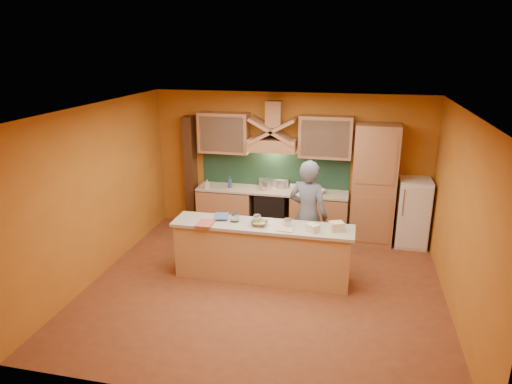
% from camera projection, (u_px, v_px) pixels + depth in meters
% --- Properties ---
extents(floor, '(5.50, 5.00, 0.01)m').
position_uv_depth(floor, '(264.00, 287.00, 7.23)').
color(floor, brown).
rests_on(floor, ground).
extents(ceiling, '(5.50, 5.00, 0.01)m').
position_uv_depth(ceiling, '(265.00, 110.00, 6.37)').
color(ceiling, white).
rests_on(ceiling, wall_back).
extents(wall_back, '(5.50, 0.02, 2.80)m').
position_uv_depth(wall_back, '(289.00, 163.00, 9.12)').
color(wall_back, '#C17425').
rests_on(wall_back, floor).
extents(wall_front, '(5.50, 0.02, 2.80)m').
position_uv_depth(wall_front, '(214.00, 287.00, 4.48)').
color(wall_front, '#C17425').
rests_on(wall_front, floor).
extents(wall_left, '(0.02, 5.00, 2.80)m').
position_uv_depth(wall_left, '(98.00, 192.00, 7.36)').
color(wall_left, '#C17425').
rests_on(wall_left, floor).
extents(wall_right, '(0.02, 5.00, 2.80)m').
position_uv_depth(wall_right, '(462.00, 218.00, 6.23)').
color(wall_right, '#C17425').
rests_on(wall_right, floor).
extents(base_cabinet_left, '(1.10, 0.60, 0.86)m').
position_uv_depth(base_cabinet_left, '(226.00, 209.00, 9.40)').
color(base_cabinet_left, tan).
rests_on(base_cabinet_left, floor).
extents(base_cabinet_right, '(1.10, 0.60, 0.86)m').
position_uv_depth(base_cabinet_right, '(319.00, 216.00, 9.01)').
color(base_cabinet_right, tan).
rests_on(base_cabinet_right, floor).
extents(counter_top, '(3.00, 0.62, 0.04)m').
position_uv_depth(counter_top, '(272.00, 191.00, 9.06)').
color(counter_top, beige).
rests_on(counter_top, base_cabinet_left).
extents(stove, '(0.60, 0.58, 0.90)m').
position_uv_depth(stove, '(272.00, 212.00, 9.20)').
color(stove, black).
rests_on(stove, floor).
extents(backsplash, '(3.00, 0.03, 0.70)m').
position_uv_depth(backsplash, '(275.00, 170.00, 9.21)').
color(backsplash, '#183527').
rests_on(backsplash, wall_back).
extents(range_hood, '(0.92, 0.50, 0.24)m').
position_uv_depth(range_hood, '(273.00, 145.00, 8.82)').
color(range_hood, tan).
rests_on(range_hood, wall_back).
extents(hood_chimney, '(0.30, 0.30, 0.50)m').
position_uv_depth(hood_chimney, '(274.00, 114.00, 8.73)').
color(hood_chimney, tan).
rests_on(hood_chimney, wall_back).
extents(upper_cabinet_left, '(1.00, 0.35, 0.80)m').
position_uv_depth(upper_cabinet_left, '(224.00, 133.00, 9.04)').
color(upper_cabinet_left, tan).
rests_on(upper_cabinet_left, wall_back).
extents(upper_cabinet_right, '(1.00, 0.35, 0.80)m').
position_uv_depth(upper_cabinet_right, '(325.00, 137.00, 8.63)').
color(upper_cabinet_right, tan).
rests_on(upper_cabinet_right, wall_back).
extents(pantry_column, '(0.80, 0.60, 2.30)m').
position_uv_depth(pantry_column, '(374.00, 185.00, 8.58)').
color(pantry_column, tan).
rests_on(pantry_column, floor).
extents(fridge, '(0.58, 0.60, 1.30)m').
position_uv_depth(fridge, '(412.00, 213.00, 8.58)').
color(fridge, white).
rests_on(fridge, floor).
extents(trim_column_left, '(0.20, 0.30, 2.30)m').
position_uv_depth(trim_column_left, '(191.00, 171.00, 9.48)').
color(trim_column_left, '#472816').
rests_on(trim_column_left, floor).
extents(island_body, '(2.80, 0.55, 0.88)m').
position_uv_depth(island_body, '(262.00, 253.00, 7.39)').
color(island_body, tan).
rests_on(island_body, floor).
extents(island_top, '(2.90, 0.62, 0.05)m').
position_uv_depth(island_top, '(262.00, 226.00, 7.24)').
color(island_top, beige).
rests_on(island_top, island_body).
extents(person, '(0.80, 0.65, 1.90)m').
position_uv_depth(person, '(308.00, 215.00, 7.62)').
color(person, slate).
rests_on(person, floor).
extents(pot_large, '(0.27, 0.27, 0.17)m').
position_uv_depth(pot_large, '(265.00, 186.00, 9.07)').
color(pot_large, silver).
rests_on(pot_large, stove).
extents(pot_small, '(0.23, 0.23, 0.14)m').
position_uv_depth(pot_small, '(281.00, 186.00, 9.14)').
color(pot_small, silver).
rests_on(pot_small, stove).
extents(soap_bottle_a, '(0.08, 0.09, 0.18)m').
position_uv_depth(soap_bottle_a, '(207.00, 184.00, 9.11)').
color(soap_bottle_a, beige).
rests_on(soap_bottle_a, counter_top).
extents(soap_bottle_b, '(0.12, 0.12, 0.23)m').
position_uv_depth(soap_bottle_b, '(230.00, 182.00, 9.15)').
color(soap_bottle_b, navy).
rests_on(soap_bottle_b, counter_top).
extents(bowl_back, '(0.32, 0.32, 0.08)m').
position_uv_depth(bowl_back, '(318.00, 191.00, 8.83)').
color(bowl_back, silver).
rests_on(bowl_back, counter_top).
extents(dish_rack, '(0.29, 0.24, 0.10)m').
position_uv_depth(dish_rack, '(297.00, 188.00, 9.02)').
color(dish_rack, silver).
rests_on(dish_rack, counter_top).
extents(book_lower, '(0.25, 0.34, 0.03)m').
position_uv_depth(book_lower, '(198.00, 223.00, 7.25)').
color(book_lower, '#B95642').
rests_on(book_lower, island_top).
extents(book_upper, '(0.27, 0.34, 0.02)m').
position_uv_depth(book_upper, '(215.00, 216.00, 7.49)').
color(book_upper, '#456799').
rests_on(book_upper, island_top).
extents(jar_large, '(0.15, 0.15, 0.15)m').
position_uv_depth(jar_large, '(235.00, 217.00, 7.34)').
color(jar_large, silver).
rests_on(jar_large, island_top).
extents(jar_small, '(0.13, 0.13, 0.15)m').
position_uv_depth(jar_small, '(257.00, 220.00, 7.23)').
color(jar_small, white).
rests_on(jar_small, island_top).
extents(kitchen_scale, '(0.13, 0.13, 0.09)m').
position_uv_depth(kitchen_scale, '(288.00, 223.00, 7.16)').
color(kitchen_scale, white).
rests_on(kitchen_scale, island_top).
extents(mixing_bowl, '(0.27, 0.27, 0.07)m').
position_uv_depth(mixing_bowl, '(259.00, 223.00, 7.20)').
color(mixing_bowl, silver).
rests_on(mixing_bowl, island_top).
extents(cloth, '(0.27, 0.21, 0.02)m').
position_uv_depth(cloth, '(286.00, 230.00, 7.02)').
color(cloth, beige).
rests_on(cloth, island_top).
extents(grocery_bag_a, '(0.26, 0.24, 0.14)m').
position_uv_depth(grocery_bag_a, '(337.00, 226.00, 6.99)').
color(grocery_bag_a, beige).
rests_on(grocery_bag_a, island_top).
extents(grocery_bag_b, '(0.23, 0.22, 0.11)m').
position_uv_depth(grocery_bag_b, '(313.00, 228.00, 6.95)').
color(grocery_bag_b, '#ECEAC2').
rests_on(grocery_bag_b, island_top).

